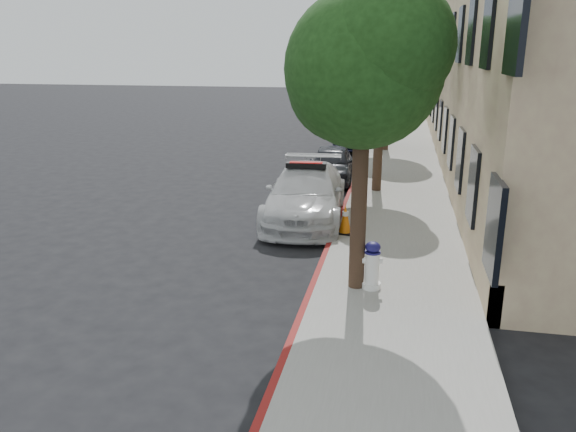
{
  "coord_description": "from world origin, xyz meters",
  "views": [
    {
      "loc": [
        3.6,
        -12.16,
        4.56
      ],
      "look_at": [
        1.22,
        -0.36,
        1.0
      ],
      "focal_mm": 35.0,
      "sensor_mm": 36.0,
      "label": 1
    }
  ],
  "objects_px": {
    "parked_car_far": "(350,136)",
    "traffic_cone": "(345,219)",
    "fire_hydrant": "(372,266)",
    "police_car": "(306,194)",
    "parked_car_mid": "(332,164)"
  },
  "relations": [
    {
      "from": "parked_car_far",
      "to": "traffic_cone",
      "type": "relative_size",
      "value": 5.17
    },
    {
      "from": "parked_car_far",
      "to": "fire_hydrant",
      "type": "bearing_deg",
      "value": -85.7
    },
    {
      "from": "parked_car_far",
      "to": "traffic_cone",
      "type": "height_order",
      "value": "parked_car_far"
    },
    {
      "from": "police_car",
      "to": "traffic_cone",
      "type": "relative_size",
      "value": 6.98
    },
    {
      "from": "police_car",
      "to": "parked_car_mid",
      "type": "distance_m",
      "value": 4.96
    },
    {
      "from": "traffic_cone",
      "to": "parked_car_mid",
      "type": "bearing_deg",
      "value": 100.12
    },
    {
      "from": "parked_car_far",
      "to": "police_car",
      "type": "bearing_deg",
      "value": -92.97
    },
    {
      "from": "parked_car_mid",
      "to": "traffic_cone",
      "type": "distance_m",
      "value": 6.55
    },
    {
      "from": "police_car",
      "to": "fire_hydrant",
      "type": "bearing_deg",
      "value": -70.31
    },
    {
      "from": "police_car",
      "to": "traffic_cone",
      "type": "xyz_separation_m",
      "value": [
        1.25,
        -1.48,
        -0.22
      ]
    },
    {
      "from": "fire_hydrant",
      "to": "police_car",
      "type": "bearing_deg",
      "value": 105.89
    },
    {
      "from": "fire_hydrant",
      "to": "traffic_cone",
      "type": "relative_size",
      "value": 1.25
    },
    {
      "from": "parked_car_mid",
      "to": "police_car",
      "type": "bearing_deg",
      "value": -95.23
    },
    {
      "from": "police_car",
      "to": "fire_hydrant",
      "type": "height_order",
      "value": "police_car"
    },
    {
      "from": "parked_car_mid",
      "to": "traffic_cone",
      "type": "bearing_deg",
      "value": -83.95
    }
  ]
}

